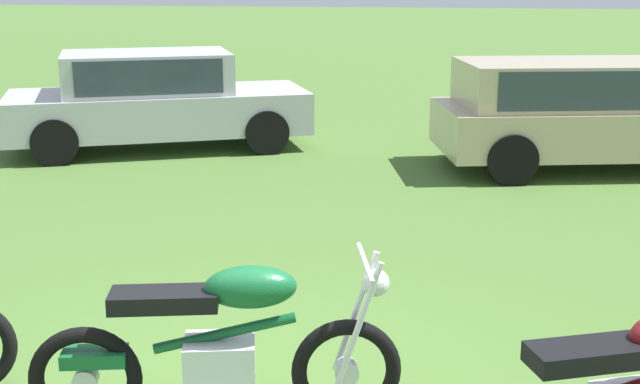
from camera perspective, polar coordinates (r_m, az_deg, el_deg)
The scene contains 3 objects.
motorcycle_green at distance 4.86m, azimuth -6.75°, elevation -10.52°, with size 2.08×0.86×1.02m.
car_silver at distance 12.68m, azimuth -11.24°, elevation 6.48°, with size 4.66×3.37×1.43m.
car_beige at distance 11.72m, azimuth 18.08°, elevation 5.56°, with size 4.71×2.77×1.43m.
Camera 1 is at (1.33, -4.27, 2.55)m, focal length 47.06 mm.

